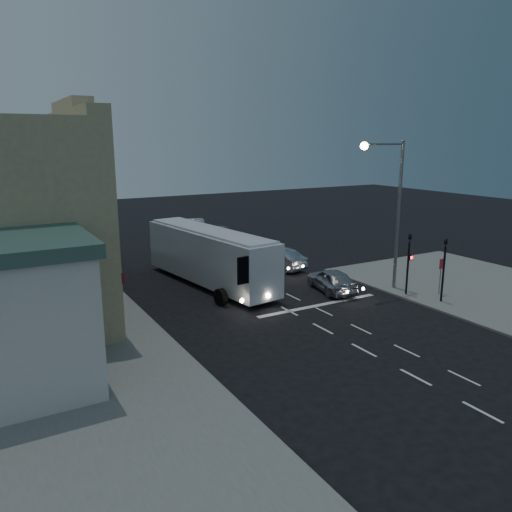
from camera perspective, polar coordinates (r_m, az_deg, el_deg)
ground at (r=25.99m, az=6.29°, el=-7.56°), size 120.00×120.00×0.00m
sidewalk_far at (r=29.04m, az=-25.52°, el=-6.44°), size 12.00×50.00×0.12m
road_markings at (r=29.23m, az=4.51°, el=-5.14°), size 8.00×30.55×0.01m
tour_bus at (r=32.03m, az=-5.36°, el=0.12°), size 4.03×12.12×3.64m
car_suv at (r=31.13m, az=8.63°, el=-2.72°), size 2.53×4.51×1.45m
car_sedan_a at (r=36.15m, az=2.40°, el=-0.32°), size 2.75×4.81×1.50m
car_sedan_b at (r=40.01m, az=-1.24°, el=0.98°), size 2.21×5.10×1.46m
car_sedan_c at (r=45.42m, az=-4.47°, el=2.49°), size 4.17×6.25×1.59m
car_extra at (r=50.09m, az=-7.07°, el=3.42°), size 2.92×5.07×1.58m
traffic_signal_main at (r=30.76m, az=17.06°, el=-0.09°), size 0.25×0.35×4.10m
traffic_signal_side at (r=30.02m, az=20.71°, el=-0.69°), size 0.18×0.15×4.10m
regulatory_sign at (r=31.56m, az=20.42°, el=-1.56°), size 0.45×0.12×2.20m
streetlight at (r=31.00m, az=15.23°, el=6.35°), size 3.32×0.44×9.00m
street_tree at (r=35.44m, az=-19.48°, el=4.84°), size 4.00×4.00×6.20m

